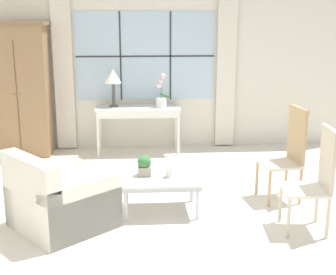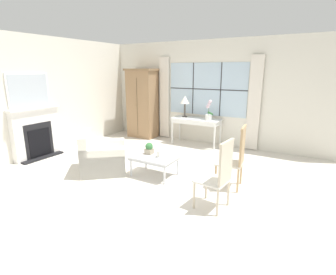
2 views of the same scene
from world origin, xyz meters
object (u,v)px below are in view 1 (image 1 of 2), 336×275
Objects in this scene: armoire at (21,89)px; coffee_table at (161,181)px; side_chair_wooden at (289,150)px; potted_orchid at (161,95)px; potted_plant_small at (144,165)px; pillar_candle at (169,172)px; table_lamp at (113,78)px; console_table at (138,112)px; armchair_upholstered at (60,201)px; accent_chair_wooden at (317,176)px.

armoire is 2.38× the size of coffee_table.
potted_orchid is at bearing 122.85° from side_chair_wooden.
potted_plant_small is (-0.32, -2.31, -0.42)m from potted_orchid.
pillar_candle is (-1.42, -0.26, -0.15)m from side_chair_wooden.
potted_orchid is at bearing -7.41° from table_lamp.
console_table is 2.45m from pillar_candle.
side_chair_wooden is 1.45m from pillar_candle.
pillar_candle is (-0.05, -2.38, -0.48)m from potted_orchid.
pillar_candle is at bearing -82.47° from console_table.
armchair_upholstered is 8.95× the size of pillar_candle.
potted_plant_small is at bearing -97.90° from potted_orchid.
potted_plant_small is 1.70× the size of pillar_candle.
pillar_candle is (1.14, 0.34, 0.17)m from armchair_upholstered.
potted_plant_small is at bearing -173.86° from side_chair_wooden.
pillar_candle reaches higher than coffee_table.
coffee_table is at bearing -84.74° from console_table.
console_table is 2.48× the size of potted_orchid.
potted_orchid is 2.31× the size of potted_plant_small.
console_table reaches higher than potted_plant_small.
accent_chair_wooden is at bearing -23.00° from pillar_candle.
console_table is at bearing 173.50° from potted_orchid.
potted_plant_small is at bearing -88.82° from console_table.
table_lamp reaches higher than pillar_candle.
armchair_upholstered is at bearing -70.66° from armoire.
potted_plant_small is (1.85, -2.36, -0.52)m from armoire.
console_table is (1.80, -0.01, -0.38)m from armoire.
armoire is at bearing 179.73° from console_table.
armoire reaches higher than potted_plant_small.
potted_plant_small is (-1.69, 0.68, -0.07)m from accent_chair_wooden.
table_lamp is at bearing 100.19° from potted_plant_small.
potted_orchid is (2.17, -0.05, -0.10)m from armoire.
console_table is 2.23× the size of table_lamp.
accent_chair_wooden is at bearing -40.61° from armoire.
side_chair_wooden reaches higher than armchair_upholstered.
armoire is 3.04m from armchair_upholstered.
console_table is 9.73× the size of pillar_candle.
armchair_upholstered reaches higher than coffee_table.
pillar_candle is at bearing -74.15° from table_lamp.
pillar_candle is at bearing 4.07° from coffee_table.
armoire is 1.68× the size of armchair_upholstered.
coffee_table is at bearing -175.93° from pillar_candle.
potted_orchid is (0.75, -0.10, -0.26)m from table_lamp.
side_chair_wooden reaches higher than pillar_candle.
armoire reaches higher than side_chair_wooden.
accent_chair_wooden is at bearing -5.76° from armchair_upholstered.
potted_orchid reaches higher than side_chair_wooden.
side_chair_wooden is 1.04× the size of accent_chair_wooden.
potted_plant_small is (0.43, -2.40, -0.68)m from table_lamp.
side_chair_wooden is (3.54, -2.17, -0.43)m from armoire.
accent_chair_wooden reaches higher than potted_plant_small.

